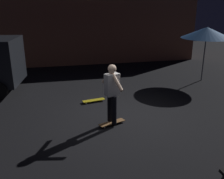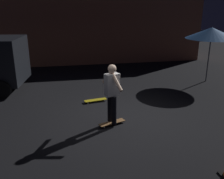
# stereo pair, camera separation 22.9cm
# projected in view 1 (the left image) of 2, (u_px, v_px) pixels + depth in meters

# --- Properties ---
(ground_plane) EXTENTS (28.00, 28.00, 0.00)m
(ground_plane) POSITION_uv_depth(u_px,v_px,m) (121.00, 120.00, 7.49)
(ground_plane) COLOR black
(low_building) EXTENTS (13.47, 3.42, 3.40)m
(low_building) POSITION_uv_depth(u_px,v_px,m) (76.00, 30.00, 15.00)
(low_building) COLOR #B76B4C
(low_building) RESTS_ON ground_plane
(patio_umbrella) EXTENTS (2.10, 2.10, 2.30)m
(patio_umbrella) POSITION_uv_depth(u_px,v_px,m) (207.00, 33.00, 10.62)
(patio_umbrella) COLOR slate
(patio_umbrella) RESTS_ON ground_plane
(skateboard_ridden) EXTENTS (0.80, 0.46, 0.07)m
(skateboard_ridden) POSITION_uv_depth(u_px,v_px,m) (112.00, 123.00, 7.20)
(skateboard_ridden) COLOR olive
(skateboard_ridden) RESTS_ON ground_plane
(skateboard_spare) EXTENTS (0.80, 0.34, 0.07)m
(skateboard_spare) POSITION_uv_depth(u_px,v_px,m) (94.00, 100.00, 8.83)
(skateboard_spare) COLOR gold
(skateboard_spare) RESTS_ON ground_plane
(skater) EXTENTS (0.43, 0.95, 1.67)m
(skater) POSITION_uv_depth(u_px,v_px,m) (112.00, 90.00, 6.88)
(skater) COLOR black
(skater) RESTS_ON skateboard_ridden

